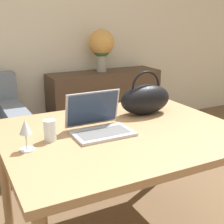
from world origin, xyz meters
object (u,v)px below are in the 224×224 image
handbag (145,99)px  drinking_glass (50,130)px  laptop (98,121)px  flower_vase (101,45)px  wine_glass (25,130)px

handbag → drinking_glass: bearing=-166.7°
laptop → drinking_glass: 0.28m
laptop → flower_vase: bearing=63.9°
drinking_glass → handbag: size_ratio=0.31×
handbag → flower_vase: size_ratio=0.76×
laptop → wine_glass: bearing=-169.7°
flower_vase → handbag: bearing=-105.2°
laptop → flower_vase: flower_vase is taller
flower_vase → laptop: bearing=-116.1°
laptop → drinking_glass: size_ratio=2.94×
drinking_glass → wine_glass: 0.16m
laptop → wine_glass: 0.43m
laptop → handbag: (0.42, 0.16, 0.04)m
drinking_glass → laptop: bearing=1.5°
laptop → drinking_glass: bearing=-178.5°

